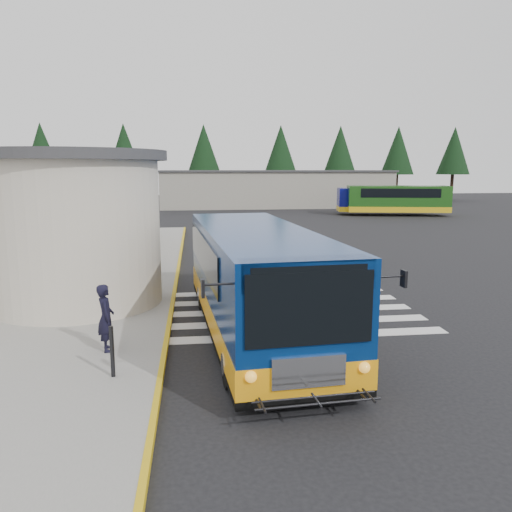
{
  "coord_description": "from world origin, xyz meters",
  "views": [
    {
      "loc": [
        -3.25,
        -15.67,
        4.4
      ],
      "look_at": [
        -1.4,
        -0.5,
        1.71
      ],
      "focal_mm": 35.0,
      "sensor_mm": 36.0,
      "label": 1
    }
  ],
  "objects": [
    {
      "name": "station_building",
      "position": [
        -10.84,
        6.91,
        2.57
      ],
      "size": [
        12.7,
        18.7,
        4.8
      ],
      "color": "beige",
      "rests_on": "ground"
    },
    {
      "name": "curb_strip",
      "position": [
        -4.05,
        4.0,
        0.08
      ],
      "size": [
        0.12,
        34.0,
        0.16
      ],
      "primitive_type": "cube",
      "color": "gold",
      "rests_on": "ground"
    },
    {
      "name": "crosswalk",
      "position": [
        -0.5,
        -0.8,
        0.01
      ],
      "size": [
        8.0,
        5.35,
        0.01
      ],
      "color": "silver",
      "rests_on": "ground"
    },
    {
      "name": "tree_line",
      "position": [
        6.29,
        50.0,
        6.77
      ],
      "size": [
        58.4,
        4.4,
        10.0
      ],
      "color": "black",
      "rests_on": "ground"
    },
    {
      "name": "depot_building",
      "position": [
        6.0,
        42.0,
        2.11
      ],
      "size": [
        26.4,
        8.4,
        4.2
      ],
      "color": "gray",
      "rests_on": "ground"
    },
    {
      "name": "far_bus_a",
      "position": [
        14.63,
        30.63,
        1.42
      ],
      "size": [
        8.74,
        3.79,
        2.18
      ],
      "rotation": [
        0.0,
        0.0,
        1.4
      ],
      "color": "#080B66",
      "rests_on": "ground"
    },
    {
      "name": "far_bus_b",
      "position": [
        15.74,
        29.61,
        1.57
      ],
      "size": [
        9.68,
        4.37,
        2.41
      ],
      "rotation": [
        0.0,
        0.0,
        1.38
      ],
      "color": "#194813",
      "rests_on": "ground"
    },
    {
      "name": "pedestrian_a",
      "position": [
        -5.39,
        -4.06,
        0.95
      ],
      "size": [
        0.51,
        0.66,
        1.6
      ],
      "primitive_type": "imported",
      "rotation": [
        0.0,
        0.0,
        1.82
      ],
      "color": "black",
      "rests_on": "sidewalk"
    },
    {
      "name": "pedestrian_b",
      "position": [
        -5.13,
        -0.49,
        0.9
      ],
      "size": [
        0.87,
        0.92,
        1.5
      ],
      "primitive_type": "imported",
      "rotation": [
        0.0,
        0.0,
        -1.0
      ],
      "color": "black",
      "rests_on": "sidewalk"
    },
    {
      "name": "transit_bus",
      "position": [
        -1.69,
        -2.94,
        1.36
      ],
      "size": [
        3.86,
        10.29,
        2.85
      ],
      "rotation": [
        0.0,
        0.0,
        0.08
      ],
      "color": "navy",
      "rests_on": "ground"
    },
    {
      "name": "sidewalk",
      "position": [
        -9.0,
        4.0,
        0.07
      ],
      "size": [
        10.0,
        34.0,
        0.15
      ],
      "primitive_type": "cube",
      "color": "gray",
      "rests_on": "ground"
    },
    {
      "name": "bollard",
      "position": [
        -5.01,
        -5.64,
        0.69
      ],
      "size": [
        0.09,
        0.09,
        1.08
      ],
      "primitive_type": "cylinder",
      "color": "black",
      "rests_on": "sidewalk"
    },
    {
      "name": "ground",
      "position": [
        0.0,
        0.0,
        0.0
      ],
      "size": [
        140.0,
        140.0,
        0.0
      ],
      "primitive_type": "plane",
      "color": "black",
      "rests_on": "ground"
    }
  ]
}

